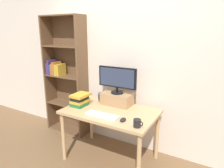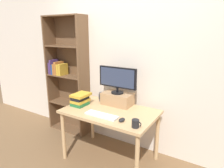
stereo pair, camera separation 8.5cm
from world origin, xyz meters
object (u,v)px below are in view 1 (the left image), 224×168
at_px(riser_box, 117,99).
at_px(desk_speaker, 101,97).
at_px(desk, 110,116).
at_px(computer_mouse, 123,120).
at_px(coffee_mug, 137,123).
at_px(keyboard, 102,115).
at_px(book_stack, 80,100).
at_px(computer_monitor, 117,79).
at_px(bookshelf_unit, 65,75).

bearing_deg(riser_box, desk_speaker, -179.71).
distance_m(desk, riser_box, 0.30).
bearing_deg(desk, riser_box, 96.99).
bearing_deg(computer_mouse, coffee_mug, -15.19).
relative_size(riser_box, desk_speaker, 3.16).
relative_size(desk, riser_box, 2.83).
height_order(keyboard, coffee_mug, coffee_mug).
distance_m(desk, book_stack, 0.50).
height_order(desk, book_stack, book_stack).
xyz_separation_m(desk, keyboard, (0.01, -0.21, 0.09)).
distance_m(computer_monitor, desk_speaker, 0.42).
distance_m(bookshelf_unit, riser_box, 1.12).
height_order(computer_monitor, coffee_mug, computer_monitor).
distance_m(riser_box, computer_mouse, 0.56).
relative_size(computer_monitor, book_stack, 2.14).
bearing_deg(desk, book_stack, -173.24).
xyz_separation_m(desk, computer_monitor, (-0.03, 0.24, 0.46)).
bearing_deg(keyboard, riser_box, 94.66).
bearing_deg(coffee_mug, riser_box, 136.12).
bearing_deg(computer_monitor, desk, -82.97).
bearing_deg(computer_monitor, desk_speaker, 179.98).
xyz_separation_m(desk, bookshelf_unit, (-1.12, 0.38, 0.37)).
bearing_deg(book_stack, desk, 6.76).
bearing_deg(desk_speaker, book_stack, -117.71).
distance_m(riser_box, desk_speaker, 0.28).
height_order(riser_box, coffee_mug, riser_box).
bearing_deg(book_stack, computer_monitor, 34.31).
bearing_deg(book_stack, riser_box, 34.44).
relative_size(computer_mouse, coffee_mug, 0.92).
height_order(computer_monitor, desk_speaker, computer_monitor).
distance_m(desk, keyboard, 0.23).
height_order(riser_box, computer_mouse, riser_box).
distance_m(book_stack, desk_speaker, 0.33).
relative_size(computer_monitor, desk_speaker, 4.23).
relative_size(keyboard, coffee_mug, 3.87).
xyz_separation_m(keyboard, book_stack, (-0.47, 0.16, 0.08)).
height_order(riser_box, computer_monitor, computer_monitor).
distance_m(computer_mouse, book_stack, 0.77).
bearing_deg(riser_box, keyboard, -85.34).
bearing_deg(desk_speaker, desk, -38.06).
relative_size(bookshelf_unit, desk_speaker, 14.74).
distance_m(computer_monitor, coffee_mug, 0.80).
height_order(bookshelf_unit, book_stack, bookshelf_unit).
bearing_deg(book_stack, desk_speaker, 62.29).
relative_size(desk, coffee_mug, 10.75).
bearing_deg(book_stack, computer_mouse, -11.38).
relative_size(desk, desk_speaker, 8.95).
relative_size(computer_monitor, computer_mouse, 5.51).
bearing_deg(bookshelf_unit, book_stack, -33.76).
relative_size(desk, book_stack, 4.54).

